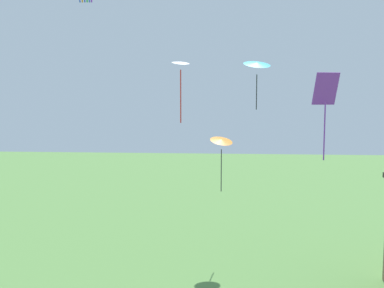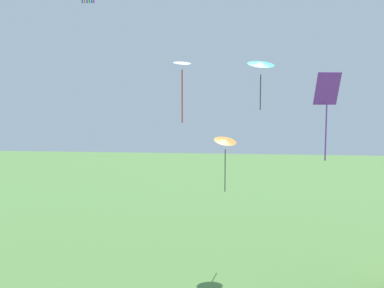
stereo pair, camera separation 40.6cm
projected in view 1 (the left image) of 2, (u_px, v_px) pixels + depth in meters
kite_cyan_delta at (257, 64)px, 21.55m from camera, size 1.68×1.65×2.60m
kite_white_delta at (181, 68)px, 16.92m from camera, size 0.93×0.92×2.51m
kite_orange_delta at (221, 141)px, 22.57m from camera, size 1.63×1.61×2.99m
kite_purple_streamer at (326, 97)px, 15.48m from camera, size 0.94×0.59×3.19m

